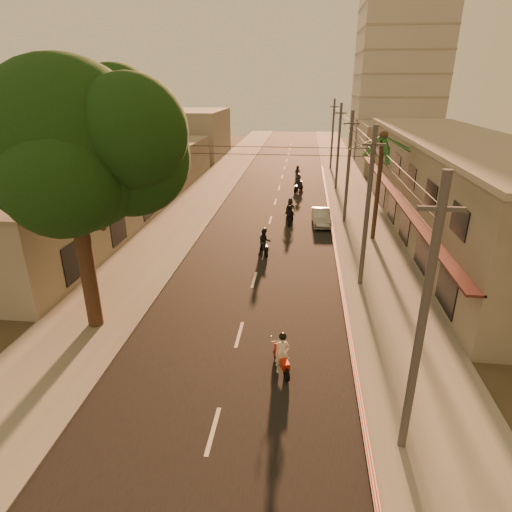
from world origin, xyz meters
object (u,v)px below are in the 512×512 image
object	(u,v)px
scooter_far_a	(290,210)
palm_tree	(383,142)
parked_car	(321,217)
scooter_mid_b	(289,216)
scooter_red	(282,355)
scooter_far_c	(297,173)
broadleaf_tree	(78,147)
scooter_far_b	(298,184)
scooter_mid_a	(264,243)

from	to	relation	value
scooter_far_a	palm_tree	bearing A→B (deg)	-52.80
palm_tree	parked_car	distance (m)	8.19
scooter_mid_b	scooter_red	bearing A→B (deg)	-89.24
scooter_mid_b	scooter_far_c	bearing A→B (deg)	88.59
scooter_red	scooter_far_c	distance (m)	37.86
broadleaf_tree	scooter_mid_b	bearing A→B (deg)	63.77
scooter_far_a	parked_car	size ratio (longest dim) A/B	0.47
palm_tree	scooter_far_b	xyz separation A→B (m)	(-5.86, 14.36, -6.26)
broadleaf_tree	scooter_mid_a	world-z (taller)	broadleaf_tree
palm_tree	parked_car	size ratio (longest dim) A/B	2.06
palm_tree	scooter_mid_b	world-z (taller)	palm_tree
palm_tree	scooter_far_c	xyz separation A→B (m)	(-6.11, 21.35, -6.43)
palm_tree	scooter_far_a	bearing A→B (deg)	144.77
parked_car	scooter_mid_b	bearing A→B (deg)	-175.60
scooter_far_b	palm_tree	bearing A→B (deg)	-41.27
scooter_mid_a	scooter_far_a	bearing A→B (deg)	62.19
scooter_red	scooter_mid_a	distance (m)	12.81
palm_tree	scooter_far_c	size ratio (longest dim) A/B	5.17
scooter_far_a	broadleaf_tree	bearing A→B (deg)	-131.79
scooter_mid_a	scooter_mid_b	size ratio (longest dim) A/B	1.12
scooter_far_b	parked_car	bearing A→B (deg)	-52.64
scooter_red	scooter_far_c	xyz separation A→B (m)	(-0.24, 37.86, -0.10)
palm_tree	parked_car	xyz separation A→B (m)	(-3.74, 3.27, -6.51)
scooter_mid_b	scooter_far_a	size ratio (longest dim) A/B	0.90
broadleaf_tree	scooter_red	bearing A→B (deg)	-16.91
broadleaf_tree	scooter_red	world-z (taller)	broadleaf_tree
scooter_mid_b	parked_car	bearing A→B (deg)	7.14
scooter_far_b	scooter_far_c	distance (m)	7.00
scooter_mid_a	scooter_far_b	world-z (taller)	scooter_far_b
broadleaf_tree	scooter_mid_b	xyz separation A→B (m)	(8.26, 16.76, -7.73)
palm_tree	scooter_far_c	world-z (taller)	palm_tree
scooter_mid_a	scooter_far_c	bearing A→B (deg)	68.06
broadleaf_tree	scooter_far_c	xyz separation A→B (m)	(8.50, 35.21, -7.76)
palm_tree	scooter_mid_a	world-z (taller)	palm_tree
scooter_mid_b	scooter_mid_a	bearing A→B (deg)	-102.60
scooter_far_a	scooter_far_c	world-z (taller)	scooter_far_a
scooter_red	scooter_far_b	size ratio (longest dim) A/B	0.95
scooter_mid_a	scooter_far_c	xyz separation A→B (m)	(1.67, 25.20, -0.15)
scooter_mid_b	scooter_far_b	bearing A→B (deg)	86.90
parked_car	scooter_far_c	bearing A→B (deg)	94.06
broadleaf_tree	parked_car	distance (m)	21.74
scooter_red	parked_car	xyz separation A→B (m)	(2.13, 19.78, -0.18)
broadleaf_tree	scooter_mid_a	xyz separation A→B (m)	(6.83, 10.01, -7.61)
scooter_mid_b	scooter_far_b	world-z (taller)	scooter_far_b
scooter_mid_a	parked_car	size ratio (longest dim) A/B	0.48
scooter_far_b	scooter_far_c	bearing A→B (deg)	118.54
scooter_far_c	scooter_mid_a	bearing A→B (deg)	-106.86
broadleaf_tree	scooter_far_b	bearing A→B (deg)	72.77
scooter_mid_b	scooter_far_a	distance (m)	1.59
broadleaf_tree	scooter_mid_a	distance (m)	14.31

